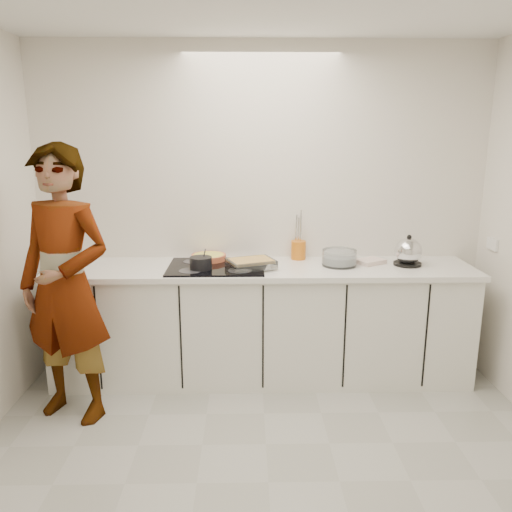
{
  "coord_description": "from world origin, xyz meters",
  "views": [
    {
      "loc": [
        -0.11,
        -2.41,
        1.88
      ],
      "look_at": [
        -0.05,
        1.05,
        1.05
      ],
      "focal_mm": 35.0,
      "sensor_mm": 36.0,
      "label": 1
    }
  ],
  "objects_px": {
    "kettle": "(408,252)",
    "cook": "(66,286)",
    "tart_dish": "(209,257)",
    "utensil_crock": "(298,250)",
    "hob": "(216,267)",
    "baking_dish": "(251,263)",
    "saucepan": "(201,263)",
    "mixing_bowl": "(339,258)"
  },
  "relations": [
    {
      "from": "kettle",
      "to": "cook",
      "type": "bearing_deg",
      "value": -167.13
    },
    {
      "from": "cook",
      "to": "tart_dish",
      "type": "bearing_deg",
      "value": 57.49
    },
    {
      "from": "utensil_crock",
      "to": "cook",
      "type": "xyz_separation_m",
      "value": [
        -1.61,
        -0.77,
        -0.06
      ]
    },
    {
      "from": "hob",
      "to": "baking_dish",
      "type": "height_order",
      "value": "baking_dish"
    },
    {
      "from": "kettle",
      "to": "saucepan",
      "type": "bearing_deg",
      "value": -175.08
    },
    {
      "from": "hob",
      "to": "utensil_crock",
      "type": "bearing_deg",
      "value": 21.89
    },
    {
      "from": "baking_dish",
      "to": "cook",
      "type": "bearing_deg",
      "value": -159.74
    },
    {
      "from": "kettle",
      "to": "utensil_crock",
      "type": "height_order",
      "value": "kettle"
    },
    {
      "from": "saucepan",
      "to": "mixing_bowl",
      "type": "distance_m",
      "value": 1.06
    },
    {
      "from": "hob",
      "to": "mixing_bowl",
      "type": "bearing_deg",
      "value": 2.76
    },
    {
      "from": "saucepan",
      "to": "kettle",
      "type": "xyz_separation_m",
      "value": [
        1.58,
        0.14,
        0.04
      ]
    },
    {
      "from": "hob",
      "to": "baking_dish",
      "type": "bearing_deg",
      "value": -12.7
    },
    {
      "from": "baking_dish",
      "to": "cook",
      "type": "distance_m",
      "value": 1.3
    },
    {
      "from": "baking_dish",
      "to": "mixing_bowl",
      "type": "relative_size",
      "value": 1.39
    },
    {
      "from": "baking_dish",
      "to": "mixing_bowl",
      "type": "bearing_deg",
      "value": 8.81
    },
    {
      "from": "tart_dish",
      "to": "kettle",
      "type": "xyz_separation_m",
      "value": [
        1.55,
        -0.14,
        0.06
      ]
    },
    {
      "from": "hob",
      "to": "saucepan",
      "type": "xyz_separation_m",
      "value": [
        -0.11,
        -0.09,
        0.05
      ]
    },
    {
      "from": "hob",
      "to": "cook",
      "type": "height_order",
      "value": "cook"
    },
    {
      "from": "kettle",
      "to": "tart_dish",
      "type": "bearing_deg",
      "value": 174.8
    },
    {
      "from": "utensil_crock",
      "to": "hob",
      "type": "bearing_deg",
      "value": -158.11
    },
    {
      "from": "tart_dish",
      "to": "kettle",
      "type": "relative_size",
      "value": 1.37
    },
    {
      "from": "tart_dish",
      "to": "baking_dish",
      "type": "bearing_deg",
      "value": -36.3
    },
    {
      "from": "baking_dish",
      "to": "mixing_bowl",
      "type": "height_order",
      "value": "mixing_bowl"
    },
    {
      "from": "saucepan",
      "to": "cook",
      "type": "relative_size",
      "value": 0.11
    },
    {
      "from": "baking_dish",
      "to": "mixing_bowl",
      "type": "xyz_separation_m",
      "value": [
        0.68,
        0.11,
        0.01
      ]
    },
    {
      "from": "saucepan",
      "to": "kettle",
      "type": "height_order",
      "value": "kettle"
    },
    {
      "from": "tart_dish",
      "to": "mixing_bowl",
      "type": "bearing_deg",
      "value": -7.86
    },
    {
      "from": "tart_dish",
      "to": "baking_dish",
      "type": "distance_m",
      "value": 0.42
    },
    {
      "from": "utensil_crock",
      "to": "cook",
      "type": "relative_size",
      "value": 0.08
    },
    {
      "from": "saucepan",
      "to": "utensil_crock",
      "type": "height_order",
      "value": "saucepan"
    },
    {
      "from": "hob",
      "to": "mixing_bowl",
      "type": "height_order",
      "value": "mixing_bowl"
    },
    {
      "from": "saucepan",
      "to": "mixing_bowl",
      "type": "bearing_deg",
      "value": 7.41
    },
    {
      "from": "baking_dish",
      "to": "hob",
      "type": "bearing_deg",
      "value": 167.3
    },
    {
      "from": "kettle",
      "to": "cook",
      "type": "relative_size",
      "value": 0.13
    },
    {
      "from": "mixing_bowl",
      "to": "kettle",
      "type": "distance_m",
      "value": 0.53
    },
    {
      "from": "mixing_bowl",
      "to": "kettle",
      "type": "height_order",
      "value": "kettle"
    },
    {
      "from": "hob",
      "to": "saucepan",
      "type": "height_order",
      "value": "saucepan"
    },
    {
      "from": "hob",
      "to": "cook",
      "type": "relative_size",
      "value": 0.39
    },
    {
      "from": "tart_dish",
      "to": "cook",
      "type": "height_order",
      "value": "cook"
    },
    {
      "from": "saucepan",
      "to": "tart_dish",
      "type": "bearing_deg",
      "value": 82.35
    },
    {
      "from": "cook",
      "to": "kettle",
      "type": "bearing_deg",
      "value": 32.25
    },
    {
      "from": "baking_dish",
      "to": "tart_dish",
      "type": "bearing_deg",
      "value": 143.7
    }
  ]
}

